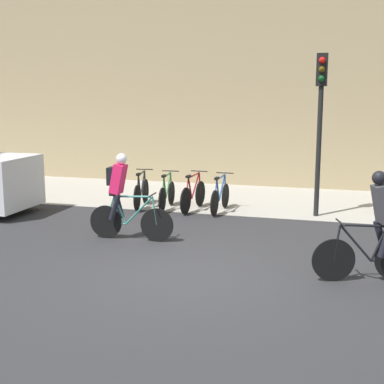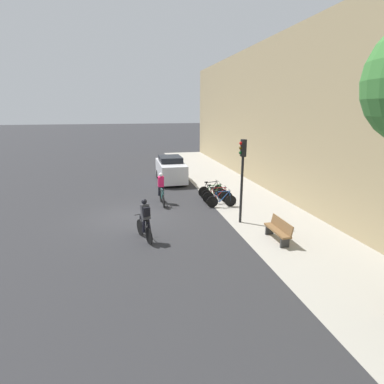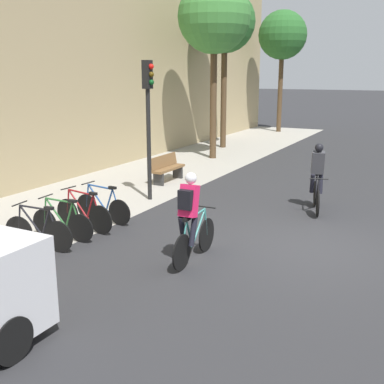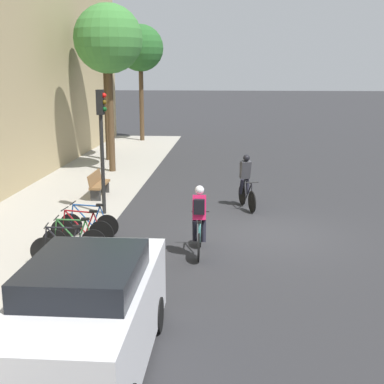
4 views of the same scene
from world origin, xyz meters
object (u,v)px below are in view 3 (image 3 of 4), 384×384
at_px(parked_bike_2, 84,214).
at_px(parked_bike_3, 103,207).
at_px(cyclist_pink, 191,216).
at_px(cyclist_grey, 317,175).
at_px(parked_bike_0, 38,231).
at_px(parked_bike_1, 62,222).
at_px(traffic_light_pole, 148,106).
at_px(bench, 167,168).

relative_size(parked_bike_2, parked_bike_3, 1.04).
bearing_deg(cyclist_pink, cyclist_grey, -14.22).
xyz_separation_m(parked_bike_0, parked_bike_1, (0.71, -0.00, -0.01)).
height_order(parked_bike_0, parked_bike_3, parked_bike_0).
bearing_deg(parked_bike_1, traffic_light_pole, 2.16).
distance_m(parked_bike_2, traffic_light_pole, 3.86).
xyz_separation_m(cyclist_grey, parked_bike_0, (-5.67, 4.37, -0.55)).
bearing_deg(parked_bike_3, traffic_light_pole, 3.47).
xyz_separation_m(parked_bike_2, parked_bike_3, (0.72, -0.00, -0.01)).
bearing_deg(cyclist_grey, parked_bike_1, 138.60).
xyz_separation_m(cyclist_pink, parked_bike_2, (0.64, 3.13, -0.54)).
bearing_deg(traffic_light_pole, parked_bike_0, -178.19).
xyz_separation_m(cyclist_pink, parked_bike_0, (-0.79, 3.13, -0.55)).
xyz_separation_m(parked_bike_0, parked_bike_2, (1.43, -0.00, 0.00)).
bearing_deg(cyclist_grey, parked_bike_3, 128.90).
bearing_deg(parked_bike_1, cyclist_grey, -41.40).
bearing_deg(bench, parked_bike_1, -171.54).
bearing_deg(parked_bike_1, parked_bike_3, -0.03).
xyz_separation_m(cyclist_pink, parked_bike_3, (1.35, 3.13, -0.56)).
xyz_separation_m(cyclist_grey, parked_bike_2, (-4.24, 4.37, -0.54)).
distance_m(parked_bike_0, bench, 6.87).
xyz_separation_m(parked_bike_0, traffic_light_pole, (4.53, 0.14, 2.29)).
bearing_deg(parked_bike_2, cyclist_grey, -45.85).
height_order(parked_bike_2, bench, parked_bike_2).
distance_m(cyclist_pink, cyclist_grey, 5.03).
bearing_deg(parked_bike_0, bench, 7.57).
relative_size(traffic_light_pole, bench, 2.43).
height_order(cyclist_grey, traffic_light_pole, traffic_light_pole).
relative_size(cyclist_grey, parked_bike_2, 1.03).
xyz_separation_m(parked_bike_0, parked_bike_3, (2.14, -0.00, -0.01)).
height_order(parked_bike_1, parked_bike_3, parked_bike_3).
height_order(parked_bike_0, parked_bike_1, parked_bike_0).
distance_m(parked_bike_2, parked_bike_3, 0.72).
bearing_deg(parked_bike_2, bench, 9.56).
xyz_separation_m(cyclist_grey, traffic_light_pole, (-1.13, 4.51, 1.75)).
distance_m(parked_bike_1, traffic_light_pole, 4.46).
relative_size(parked_bike_0, parked_bike_2, 0.94).
bearing_deg(cyclist_grey, traffic_light_pole, 104.12).
relative_size(cyclist_grey, parked_bike_0, 1.10).
distance_m(cyclist_pink, traffic_light_pole, 5.27).
bearing_deg(parked_bike_0, parked_bike_2, -0.04).
relative_size(parked_bike_3, traffic_light_pole, 0.43).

